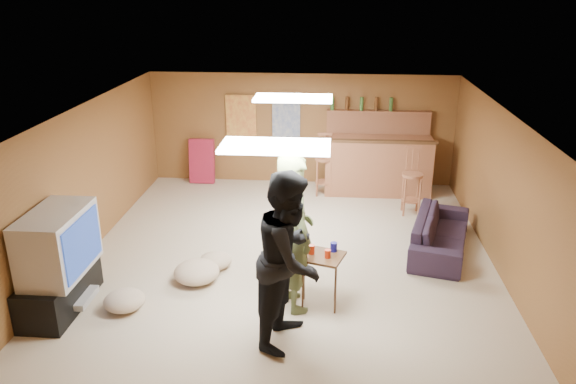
# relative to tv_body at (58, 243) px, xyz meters

# --- Properties ---
(ground) EXTENTS (7.00, 7.00, 0.00)m
(ground) POSITION_rel_tv_body_xyz_m (2.65, 1.50, -0.90)
(ground) COLOR #B7A58C
(ground) RESTS_ON ground
(ceiling) EXTENTS (6.00, 7.00, 0.02)m
(ceiling) POSITION_rel_tv_body_xyz_m (2.65, 1.50, 1.30)
(ceiling) COLOR silver
(ceiling) RESTS_ON ground
(wall_back) EXTENTS (6.00, 0.02, 2.20)m
(wall_back) POSITION_rel_tv_body_xyz_m (2.65, 5.00, 0.20)
(wall_back) COLOR brown
(wall_back) RESTS_ON ground
(wall_front) EXTENTS (6.00, 0.02, 2.20)m
(wall_front) POSITION_rel_tv_body_xyz_m (2.65, -2.00, 0.20)
(wall_front) COLOR brown
(wall_front) RESTS_ON ground
(wall_left) EXTENTS (0.02, 7.00, 2.20)m
(wall_left) POSITION_rel_tv_body_xyz_m (-0.35, 1.50, 0.20)
(wall_left) COLOR brown
(wall_left) RESTS_ON ground
(wall_right) EXTENTS (0.02, 7.00, 2.20)m
(wall_right) POSITION_rel_tv_body_xyz_m (5.65, 1.50, 0.20)
(wall_right) COLOR brown
(wall_right) RESTS_ON ground
(tv_stand) EXTENTS (0.55, 1.30, 0.50)m
(tv_stand) POSITION_rel_tv_body_xyz_m (-0.07, 0.00, -0.65)
(tv_stand) COLOR black
(tv_stand) RESTS_ON ground
(dvd_box) EXTENTS (0.35, 0.50, 0.08)m
(dvd_box) POSITION_rel_tv_body_xyz_m (0.15, 0.00, -0.75)
(dvd_box) COLOR #B2B2B7
(dvd_box) RESTS_ON tv_stand
(tv_body) EXTENTS (0.60, 1.10, 0.80)m
(tv_body) POSITION_rel_tv_body_xyz_m (0.00, 0.00, 0.00)
(tv_body) COLOR #B2B2B7
(tv_body) RESTS_ON tv_stand
(tv_screen) EXTENTS (0.02, 0.95, 0.65)m
(tv_screen) POSITION_rel_tv_body_xyz_m (0.31, 0.00, 0.00)
(tv_screen) COLOR navy
(tv_screen) RESTS_ON tv_body
(bar_counter) EXTENTS (2.00, 0.60, 1.10)m
(bar_counter) POSITION_rel_tv_body_xyz_m (4.15, 4.45, -0.35)
(bar_counter) COLOR brown
(bar_counter) RESTS_ON ground
(bar_lip) EXTENTS (2.10, 0.12, 0.05)m
(bar_lip) POSITION_rel_tv_body_xyz_m (4.15, 4.20, 0.20)
(bar_lip) COLOR #442815
(bar_lip) RESTS_ON bar_counter
(bar_shelf) EXTENTS (2.00, 0.18, 0.05)m
(bar_shelf) POSITION_rel_tv_body_xyz_m (4.15, 4.90, 0.60)
(bar_shelf) COLOR brown
(bar_shelf) RESTS_ON bar_backing
(bar_backing) EXTENTS (2.00, 0.14, 0.60)m
(bar_backing) POSITION_rel_tv_body_xyz_m (4.15, 4.92, 0.30)
(bar_backing) COLOR brown
(bar_backing) RESTS_ON bar_counter
(poster_left) EXTENTS (0.60, 0.03, 0.85)m
(poster_left) POSITION_rel_tv_body_xyz_m (1.45, 4.96, 0.45)
(poster_left) COLOR #BF3F26
(poster_left) RESTS_ON wall_back
(poster_right) EXTENTS (0.55, 0.03, 0.80)m
(poster_right) POSITION_rel_tv_body_xyz_m (2.35, 4.96, 0.45)
(poster_right) COLOR #334C99
(poster_right) RESTS_ON wall_back
(folding_chair_stack) EXTENTS (0.50, 0.26, 0.91)m
(folding_chair_stack) POSITION_rel_tv_body_xyz_m (0.65, 4.80, -0.45)
(folding_chair_stack) COLOR #A71E3C
(folding_chair_stack) RESTS_ON ground
(ceiling_panel_front) EXTENTS (1.20, 0.60, 0.04)m
(ceiling_panel_front) POSITION_rel_tv_body_xyz_m (2.65, 0.00, 1.27)
(ceiling_panel_front) COLOR white
(ceiling_panel_front) RESTS_ON ceiling
(ceiling_panel_back) EXTENTS (1.20, 0.60, 0.04)m
(ceiling_panel_back) POSITION_rel_tv_body_xyz_m (2.65, 2.70, 1.27)
(ceiling_panel_back) COLOR white
(ceiling_panel_back) RESTS_ON ceiling
(person_olive) EXTENTS (0.72, 0.86, 2.01)m
(person_olive) POSITION_rel_tv_body_xyz_m (2.84, 0.30, 0.10)
(person_olive) COLOR #535E36
(person_olive) RESTS_ON ground
(person_black) EXTENTS (0.99, 1.15, 2.01)m
(person_black) POSITION_rel_tv_body_xyz_m (2.84, -0.39, 0.11)
(person_black) COLOR black
(person_black) RESTS_ON ground
(sofa) EXTENTS (1.20, 2.02, 0.55)m
(sofa) POSITION_rel_tv_body_xyz_m (4.95, 2.03, -0.62)
(sofa) COLOR black
(sofa) RESTS_ON ground
(tray_table) EXTENTS (0.66, 0.59, 0.72)m
(tray_table) POSITION_rel_tv_body_xyz_m (3.16, 0.29, -0.54)
(tray_table) COLOR #442815
(tray_table) RESTS_ON ground
(cup_red_near) EXTENTS (0.09, 0.09, 0.11)m
(cup_red_near) POSITION_rel_tv_body_xyz_m (3.05, 0.32, -0.12)
(cup_red_near) COLOR red
(cup_red_near) RESTS_ON tray_table
(cup_red_far) EXTENTS (0.08, 0.08, 0.10)m
(cup_red_far) POSITION_rel_tv_body_xyz_m (3.25, 0.22, -0.13)
(cup_red_far) COLOR red
(cup_red_far) RESTS_ON tray_table
(cup_blue) EXTENTS (0.11, 0.11, 0.12)m
(cup_blue) POSITION_rel_tv_body_xyz_m (3.32, 0.40, -0.12)
(cup_blue) COLOR navy
(cup_blue) RESTS_ON tray_table
(bar_stool_left) EXTENTS (0.49, 0.49, 1.33)m
(bar_stool_left) POSITION_rel_tv_body_xyz_m (3.13, 4.29, -0.24)
(bar_stool_left) COLOR brown
(bar_stool_left) RESTS_ON ground
(bar_stool_right) EXTENTS (0.50, 0.50, 1.23)m
(bar_stool_right) POSITION_rel_tv_body_xyz_m (4.67, 3.45, -0.28)
(bar_stool_right) COLOR brown
(bar_stool_right) RESTS_ON ground
(cushion_near_tv) EXTENTS (0.81, 0.81, 0.28)m
(cushion_near_tv) POSITION_rel_tv_body_xyz_m (1.47, 0.79, -0.76)
(cushion_near_tv) COLOR tan
(cushion_near_tv) RESTS_ON ground
(cushion_mid) EXTENTS (0.62, 0.62, 0.21)m
(cushion_mid) POSITION_rel_tv_body_xyz_m (1.65, 1.21, -0.80)
(cushion_mid) COLOR tan
(cushion_mid) RESTS_ON ground
(cushion_far) EXTENTS (0.62, 0.62, 0.23)m
(cushion_far) POSITION_rel_tv_body_xyz_m (0.73, 0.03, -0.78)
(cushion_far) COLOR tan
(cushion_far) RESTS_ON ground
(bottle_row) EXTENTS (1.20, 0.08, 0.26)m
(bottle_row) POSITION_rel_tv_body_xyz_m (3.81, 4.88, 0.75)
(bottle_row) COLOR #3F7233
(bottle_row) RESTS_ON bar_shelf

